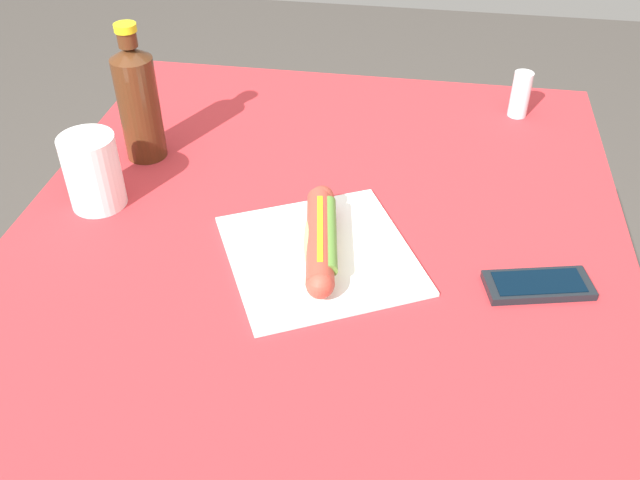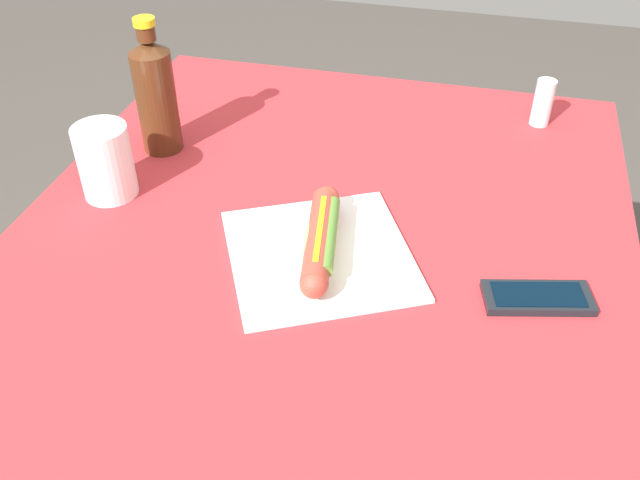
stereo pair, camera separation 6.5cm
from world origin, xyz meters
name	(u,v)px [view 1 (the left image)]	position (x,y,z in m)	size (l,w,h in m)	color
dining_table	(317,295)	(0.00, 0.00, 0.61)	(1.11, 0.94, 0.73)	brown
paper_wrapper	(320,254)	(0.05, 0.01, 0.74)	(0.26, 0.26, 0.01)	white
hot_dog	(321,239)	(0.05, 0.01, 0.77)	(0.23, 0.08, 0.05)	#DBB26B
cell_phone	(538,285)	(0.07, 0.32, 0.74)	(0.09, 0.16, 0.01)	black
soda_bottle	(138,101)	(-0.18, -0.33, 0.84)	(0.07, 0.07, 0.24)	#4C2814
drinking_cup	(93,172)	(-0.02, -0.36, 0.79)	(0.09, 0.09, 0.12)	white
salt_shaker	(520,94)	(-0.43, 0.32, 0.78)	(0.04, 0.04, 0.09)	silver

